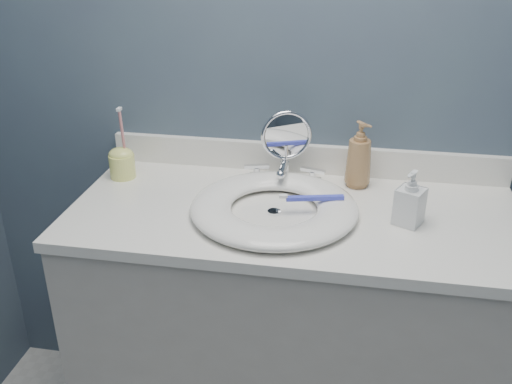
% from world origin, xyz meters
% --- Properties ---
extents(back_wall, '(2.20, 0.02, 2.40)m').
position_xyz_m(back_wall, '(0.00, 1.25, 1.20)').
color(back_wall, '#3F4C5F').
rests_on(back_wall, ground).
extents(vanity_cabinet, '(1.20, 0.55, 0.85)m').
position_xyz_m(vanity_cabinet, '(0.00, 0.97, 0.42)').
color(vanity_cabinet, '#BCB6AC').
rests_on(vanity_cabinet, ground).
extents(countertop, '(1.22, 0.57, 0.03)m').
position_xyz_m(countertop, '(0.00, 0.97, 0.86)').
color(countertop, white).
rests_on(countertop, vanity_cabinet).
extents(backsplash, '(1.22, 0.02, 0.09)m').
position_xyz_m(backsplash, '(0.00, 1.24, 0.93)').
color(backsplash, white).
rests_on(backsplash, countertop).
extents(basin, '(0.45, 0.45, 0.04)m').
position_xyz_m(basin, '(-0.05, 0.94, 0.90)').
color(basin, white).
rests_on(basin, countertop).
extents(drain, '(0.04, 0.04, 0.01)m').
position_xyz_m(drain, '(-0.05, 0.94, 0.88)').
color(drain, silver).
rests_on(drain, countertop).
extents(faucet, '(0.25, 0.13, 0.07)m').
position_xyz_m(faucet, '(-0.05, 1.14, 0.91)').
color(faucet, silver).
rests_on(faucet, countertop).
extents(makeup_mirror, '(0.15, 0.09, 0.22)m').
position_xyz_m(makeup_mirror, '(-0.05, 1.16, 1.00)').
color(makeup_mirror, silver).
rests_on(makeup_mirror, countertop).
extents(soap_bottle_amber, '(0.11, 0.11, 0.20)m').
position_xyz_m(soap_bottle_amber, '(0.17, 1.16, 0.98)').
color(soap_bottle_amber, '#A07448').
rests_on(soap_bottle_amber, countertop).
extents(soap_bottle_clear, '(0.09, 0.09, 0.15)m').
position_xyz_m(soap_bottle_clear, '(0.30, 0.95, 0.95)').
color(soap_bottle_clear, silver).
rests_on(soap_bottle_clear, countertop).
extents(toothbrush_holder, '(0.08, 0.08, 0.22)m').
position_xyz_m(toothbrush_holder, '(-0.54, 1.10, 0.93)').
color(toothbrush_holder, '#E8EE77').
rests_on(toothbrush_holder, countertop).
extents(toothbrush_lying, '(0.17, 0.06, 0.02)m').
position_xyz_m(toothbrush_lying, '(0.05, 0.97, 0.92)').
color(toothbrush_lying, blue).
rests_on(toothbrush_lying, basin).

